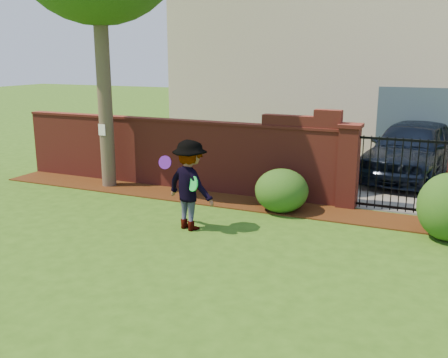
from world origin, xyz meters
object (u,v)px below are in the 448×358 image
at_px(man, 189,185).
at_px(frisbee_green, 193,184).
at_px(car, 409,151).
at_px(frisbee_purple, 165,162).

distance_m(man, frisbee_green, 0.28).
bearing_deg(frisbee_green, car, 61.47).
xyz_separation_m(man, frisbee_green, (0.19, -0.18, 0.10)).
distance_m(frisbee_purple, frisbee_green, 0.72).
bearing_deg(frisbee_green, man, 136.06).
bearing_deg(frisbee_purple, car, 56.91).
relative_size(man, frisbee_green, 5.96).
bearing_deg(frisbee_purple, frisbee_green, -5.98).
xyz_separation_m(car, frisbee_green, (-3.37, -6.20, 0.17)).
distance_m(car, man, 6.99).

